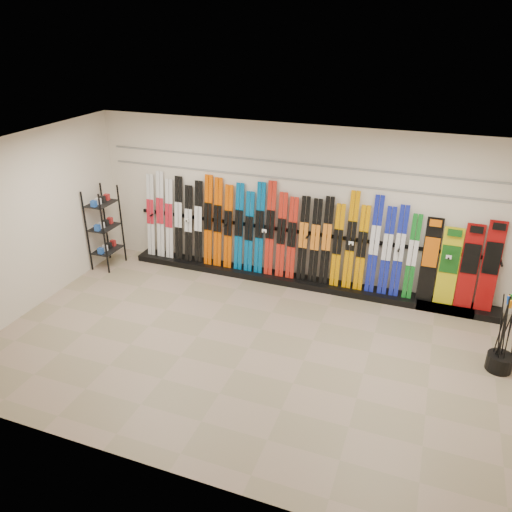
% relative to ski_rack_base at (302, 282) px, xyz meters
% --- Properties ---
extents(floor, '(8.00, 8.00, 0.00)m').
position_rel_ski_rack_base_xyz_m(floor, '(-0.22, -2.28, -0.06)').
color(floor, gray).
rests_on(floor, ground).
extents(back_wall, '(8.00, 0.00, 8.00)m').
position_rel_ski_rack_base_xyz_m(back_wall, '(-0.22, 0.22, 1.44)').
color(back_wall, beige).
rests_on(back_wall, floor).
extents(left_wall, '(0.00, 5.00, 5.00)m').
position_rel_ski_rack_base_xyz_m(left_wall, '(-4.22, -2.28, 1.44)').
color(left_wall, beige).
rests_on(left_wall, floor).
extents(ceiling, '(8.00, 8.00, 0.00)m').
position_rel_ski_rack_base_xyz_m(ceiling, '(-0.22, -2.28, 2.94)').
color(ceiling, silver).
rests_on(ceiling, back_wall).
extents(ski_rack_base, '(8.00, 0.40, 0.12)m').
position_rel_ski_rack_base_xyz_m(ski_rack_base, '(0.00, 0.00, 0.00)').
color(ski_rack_base, black).
rests_on(ski_rack_base, floor).
extents(skis, '(5.38, 0.24, 1.83)m').
position_rel_ski_rack_base_xyz_m(skis, '(-0.70, 0.05, 0.90)').
color(skis, silver).
rests_on(skis, ski_rack_base).
extents(snowboards, '(1.24, 0.24, 1.57)m').
position_rel_ski_rack_base_xyz_m(snowboards, '(2.71, 0.07, 0.80)').
color(snowboards, black).
rests_on(snowboards, ski_rack_base).
extents(accessory_rack, '(0.40, 0.60, 1.66)m').
position_rel_ski_rack_base_xyz_m(accessory_rack, '(-3.97, -0.58, 0.77)').
color(accessory_rack, black).
rests_on(accessory_rack, floor).
extents(pole_bin, '(0.37, 0.37, 0.25)m').
position_rel_ski_rack_base_xyz_m(pole_bin, '(3.38, -1.49, 0.07)').
color(pole_bin, black).
rests_on(pole_bin, floor).
extents(ski_poles, '(0.33, 0.24, 1.18)m').
position_rel_ski_rack_base_xyz_m(ski_poles, '(3.36, -1.48, 0.55)').
color(ski_poles, black).
rests_on(ski_poles, pole_bin).
extents(slatwall_rail_0, '(7.60, 0.02, 0.03)m').
position_rel_ski_rack_base_xyz_m(slatwall_rail_0, '(-0.22, 0.20, 1.94)').
color(slatwall_rail_0, gray).
rests_on(slatwall_rail_0, back_wall).
extents(slatwall_rail_1, '(7.60, 0.02, 0.03)m').
position_rel_ski_rack_base_xyz_m(slatwall_rail_1, '(-0.22, 0.20, 2.24)').
color(slatwall_rail_1, gray).
rests_on(slatwall_rail_1, back_wall).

